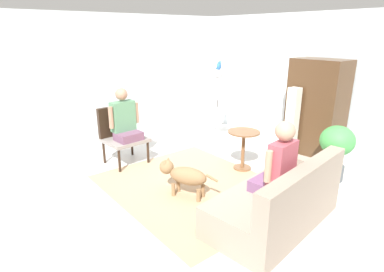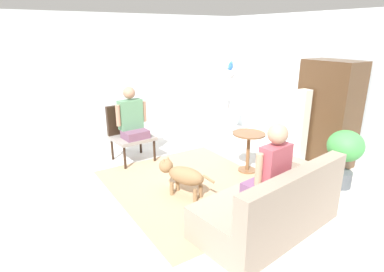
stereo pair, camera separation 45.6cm
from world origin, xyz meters
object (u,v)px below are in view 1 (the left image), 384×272
Objects in this scene: person_on_armchair at (124,119)px; armoire_cabinet at (316,110)px; bird_cage_stand at (218,101)px; column_lamp at (292,125)px; potted_plant at (337,146)px; person_on_couch at (278,165)px; couch at (279,202)px; parrot at (219,66)px; armchair at (121,131)px; dog at (184,175)px; round_end_table at (243,144)px.

armoire_cabinet reaches higher than person_on_armchair.
bird_cage_stand reaches higher than column_lamp.
column_lamp is (-0.93, 0.16, 0.10)m from potted_plant.
potted_plant is at bearing 95.86° from person_on_couch.
armoire_cabinet is at bearing 112.67° from couch.
armoire_cabinet is (1.81, 0.71, -0.69)m from parrot.
dog is at bearing 2.73° from armchair.
potted_plant reaches higher than couch.
column_lamp is (1.63, 0.28, -0.22)m from bird_cage_stand.
armchair is 1.13× the size of potted_plant.
bird_cage_stand is at bearing 150.33° from couch.
couch is 2.29× the size of dog.
couch is at bearing -29.76° from parrot.
couch is 3.24m from bird_cage_stand.
person_on_armchair reaches higher than column_lamp.
parrot reaches higher than bird_cage_stand.
armoire_cabinet reaches higher than column_lamp.
person_on_armchair is at bearing -139.77° from potted_plant.
armchair is 1.10× the size of person_on_couch.
parrot reaches higher than person_on_couch.
dog is 2.83m from armoire_cabinet.
parrot reaches higher than couch.
potted_plant is (2.55, 0.12, -1.03)m from parrot.
person_on_armchair reaches higher than armchair.
person_on_couch is (-0.03, -0.03, 0.49)m from couch.
dog is at bearing -96.66° from armoire_cabinet.
person_on_armchair is 4.99× the size of parrot.
bird_cage_stand reaches higher than round_end_table.
round_end_table is 1.44m from potted_plant.
armoire_cabinet is at bearing 21.31° from bird_cage_stand.
armchair is 1.48× the size of round_end_table.
dog is 0.45× the size of armoire_cabinet.
armoire_cabinet reaches higher than round_end_table.
person_on_couch is 2.20m from column_lamp.
armoire_cabinet is (1.82, 0.71, 0.03)m from bird_cage_stand.
couch is at bearing -58.43° from column_lamp.
round_end_table is 0.37× the size of armoire_cabinet.
column_lamp is at bearing 75.29° from round_end_table.
person_on_armchair is at bearing -177.39° from dog.
couch is at bearing -82.92° from potted_plant.
dog is (-1.24, -0.44, -0.46)m from person_on_couch.
round_end_table is 1.91m from parrot.
person_on_couch is at bearing -68.32° from armoire_cabinet.
armoire_cabinet is (-0.92, 2.32, 0.12)m from person_on_couch.
potted_plant is (-0.18, 1.73, -0.22)m from person_on_couch.
armchair is 2.38m from parrot.
couch is at bearing -67.33° from armoire_cabinet.
round_end_table is at bearing -104.71° from column_lamp.
person_on_couch is (2.99, 0.52, 0.21)m from armchair.
armchair reaches higher than dog.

